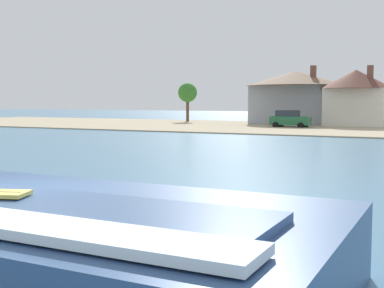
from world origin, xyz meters
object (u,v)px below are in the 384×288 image
(car_near_shore, at_px, (290,119))
(house_small_cottage, at_px, (356,93))
(house_with_chimney, at_px, (295,93))
(tree_tall_bare, at_px, (188,93))
(tree_short_bushy, at_px, (267,92))
(wave_crest, at_px, (25,236))

(car_near_shore, bearing_deg, house_small_cottage, 45.15)
(car_near_shore, height_order, house_with_chimney, house_with_chimney)
(tree_tall_bare, bearing_deg, tree_short_bushy, -0.44)
(tree_tall_bare, bearing_deg, car_near_shore, -26.40)
(wave_crest, relative_size, tree_short_bushy, 1.92)
(tree_short_bushy, bearing_deg, house_small_cottage, -11.71)
(car_near_shore, height_order, house_small_cottage, house_small_cottage)
(tree_tall_bare, bearing_deg, house_with_chimney, 2.02)
(house_small_cottage, xyz_separation_m, tree_tall_bare, (-21.84, 2.32, 0.22))
(wave_crest, xyz_separation_m, tree_short_bushy, (-14.15, 54.55, 3.29))
(house_small_cottage, relative_size, tree_short_bushy, 1.50)
(house_with_chimney, height_order, house_small_cottage, house_with_chimney)
(tree_tall_bare, xyz_separation_m, tree_short_bushy, (11.05, -0.09, 0.06))
(wave_crest, height_order, tree_short_bushy, tree_short_bushy)
(house_with_chimney, relative_size, tree_tall_bare, 2.27)
(car_near_shore, height_order, tree_tall_bare, tree_tall_bare)
(house_with_chimney, bearing_deg, wave_crest, -78.87)
(house_with_chimney, distance_m, tree_short_bushy, 3.35)
(wave_crest, relative_size, car_near_shore, 2.44)
(house_small_cottage, bearing_deg, wave_crest, -86.33)
(house_small_cottage, distance_m, tree_tall_bare, 21.97)
(house_with_chimney, xyz_separation_m, tree_short_bushy, (-3.30, -0.59, 0.16))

